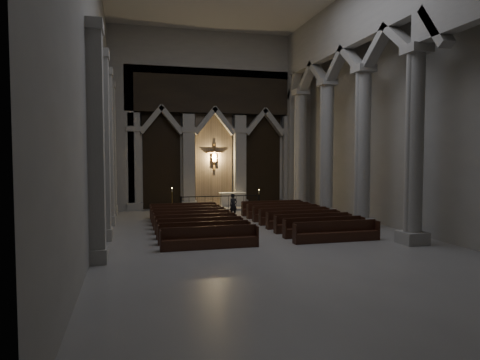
{
  "coord_description": "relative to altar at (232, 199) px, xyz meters",
  "views": [
    {
      "loc": [
        -5.66,
        -17.53,
        3.62
      ],
      "look_at": [
        -0.38,
        3.0,
        2.39
      ],
      "focal_mm": 32.0,
      "sensor_mm": 36.0,
      "label": 1
    }
  ],
  "objects": [
    {
      "name": "room",
      "position": [
        -1.12,
        -10.96,
        6.99
      ],
      "size": [
        24.0,
        24.1,
        12.0
      ],
      "color": "gray",
      "rests_on": "ground"
    },
    {
      "name": "sanctuary_wall",
      "position": [
        -1.12,
        0.57,
        6.0
      ],
      "size": [
        14.0,
        0.77,
        12.0
      ],
      "color": "#A3A098",
      "rests_on": "ground"
    },
    {
      "name": "right_arcade",
      "position": [
        4.38,
        -9.63,
        7.22
      ],
      "size": [
        1.0,
        24.0,
        12.0
      ],
      "color": "#A3A098",
      "rests_on": "ground"
    },
    {
      "name": "left_pilasters",
      "position": [
        -7.87,
        -7.46,
        3.3
      ],
      "size": [
        0.6,
        13.0,
        8.03
      ],
      "color": "#A3A098",
      "rests_on": "ground"
    },
    {
      "name": "sanctuary_step",
      "position": [
        -1.12,
        -0.36,
        -0.54
      ],
      "size": [
        8.5,
        2.6,
        0.15
      ],
      "primitive_type": "cube",
      "color": "#A3A098",
      "rests_on": "ground"
    },
    {
      "name": "altar",
      "position": [
        0.0,
        0.0,
        0.0
      ],
      "size": [
        1.79,
        0.72,
        0.91
      ],
      "color": "beige",
      "rests_on": "sanctuary_step"
    },
    {
      "name": "altar_rail",
      "position": [
        -1.12,
        -1.49,
        0.07
      ],
      "size": [
        5.24,
        0.09,
        1.03
      ],
      "color": "black",
      "rests_on": "ground"
    },
    {
      "name": "candle_stand_left",
      "position": [
        -4.25,
        -1.4,
        -0.18
      ],
      "size": [
        0.27,
        0.27,
        1.58
      ],
      "color": "#AE8A35",
      "rests_on": "ground"
    },
    {
      "name": "candle_stand_right",
      "position": [
        1.57,
        -1.13,
        -0.25
      ],
      "size": [
        0.22,
        0.22,
        1.33
      ],
      "color": "#AE8A35",
      "rests_on": "ground"
    },
    {
      "name": "pews",
      "position": [
        -1.12,
        -8.1,
        -0.33
      ],
      "size": [
        9.24,
        8.81,
        0.86
      ],
      "color": "black",
      "rests_on": "ground"
    },
    {
      "name": "worshipper",
      "position": [
        -0.95,
        -4.25,
        0.07
      ],
      "size": [
        0.58,
        0.47,
        1.37
      ],
      "primitive_type": "imported",
      "rotation": [
        0.0,
        0.0,
        0.31
      ],
      "color": "black",
      "rests_on": "ground"
    }
  ]
}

